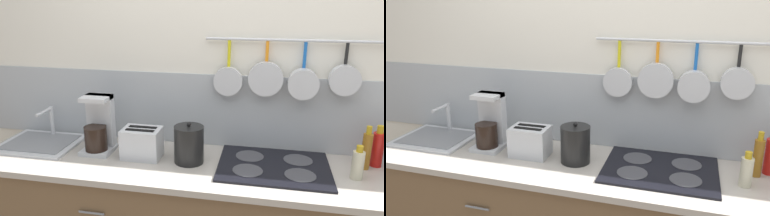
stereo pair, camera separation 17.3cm
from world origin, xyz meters
TOP-DOWN VIEW (x-y plane):
  - wall_back at (0.00, 0.33)m, footprint 7.20×0.16m
  - countertop at (0.00, 0.00)m, footprint 3.06×0.59m
  - sink_basin at (-1.26, 0.09)m, footprint 0.46×0.39m
  - coffee_maker at (-0.86, 0.07)m, footprint 0.17×0.18m
  - toaster at (-0.58, 0.03)m, footprint 0.23×0.16m
  - kettle at (-0.31, 0.02)m, footprint 0.16×0.16m
  - cooktop at (0.15, 0.05)m, footprint 0.59×0.47m
  - bottle_olive_oil at (0.56, -0.00)m, footprint 0.06×0.06m
  - bottle_vinegar at (0.63, 0.13)m, footprint 0.05×0.05m

SIDE VIEW (x-z plane):
  - countertop at x=0.00m, z-range 0.87..0.90m
  - cooktop at x=0.15m, z-range 0.90..0.91m
  - sink_basin at x=-1.26m, z-range 0.82..1.02m
  - bottle_olive_oil at x=0.56m, z-range 0.89..1.07m
  - toaster at x=-0.58m, z-range 0.90..1.07m
  - kettle at x=-0.31m, z-range 0.89..1.12m
  - bottle_vinegar at x=0.63m, z-range 0.89..1.13m
  - coffee_maker at x=-0.86m, z-range 0.87..1.21m
  - wall_back at x=0.00m, z-range -0.03..2.57m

